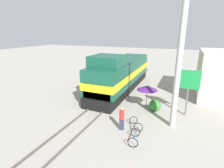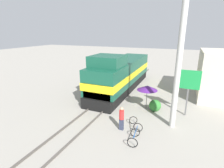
# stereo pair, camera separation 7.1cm
# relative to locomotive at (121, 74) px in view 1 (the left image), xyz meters

# --- Properties ---
(ground_plane) EXTENTS (120.00, 120.00, 0.00)m
(ground_plane) POSITION_rel_locomotive_xyz_m (0.00, -4.54, -1.94)
(ground_plane) COLOR gray
(rail_near) EXTENTS (0.08, 34.67, 0.15)m
(rail_near) POSITION_rel_locomotive_xyz_m (-0.72, -4.54, -1.86)
(rail_near) COLOR #4C4742
(rail_near) RESTS_ON ground_plane
(rail_far) EXTENTS (0.08, 34.67, 0.15)m
(rail_far) POSITION_rel_locomotive_xyz_m (0.72, -4.54, -1.86)
(rail_far) COLOR #4C4742
(rail_far) RESTS_ON ground_plane
(locomotive) EXTENTS (3.24, 13.86, 4.62)m
(locomotive) POSITION_rel_locomotive_xyz_m (0.00, 0.00, 0.00)
(locomotive) COLOR black
(locomotive) RESTS_ON ground_plane
(utility_pole) EXTENTS (1.80, 0.40, 10.98)m
(utility_pole) POSITION_rel_locomotive_xyz_m (6.47, -6.44, 3.61)
(utility_pole) COLOR #B2B2AD
(utility_pole) RESTS_ON ground_plane
(vendor_umbrella) EXTENTS (1.85, 1.85, 2.16)m
(vendor_umbrella) POSITION_rel_locomotive_xyz_m (3.98, -3.96, 0.01)
(vendor_umbrella) COLOR #4C4C4C
(vendor_umbrella) RESTS_ON ground_plane
(billboard_sign) EXTENTS (1.64, 0.12, 3.88)m
(billboard_sign) POSITION_rel_locomotive_xyz_m (7.34, -4.10, 0.89)
(billboard_sign) COLOR #595959
(billboard_sign) RESTS_ON ground_plane
(shrub_cluster) EXTENTS (1.05, 1.05, 1.05)m
(shrub_cluster) POSITION_rel_locomotive_xyz_m (4.83, -4.33, -1.41)
(shrub_cluster) COLOR #2D722D
(shrub_cluster) RESTS_ON ground_plane
(person_bystander) EXTENTS (0.34, 0.34, 1.77)m
(person_bystander) POSITION_rel_locomotive_xyz_m (3.15, -8.38, -0.98)
(person_bystander) COLOR #2D3347
(person_bystander) RESTS_ON ground_plane
(bicycle) EXTENTS (0.82, 1.96, 0.67)m
(bicycle) POSITION_rel_locomotive_xyz_m (4.39, -9.11, -1.59)
(bicycle) COLOR black
(bicycle) RESTS_ON ground_plane
(bicycle_spare) EXTENTS (1.21, 1.87, 0.63)m
(bicycle_spare) POSITION_rel_locomotive_xyz_m (4.02, -8.07, -1.61)
(bicycle_spare) COLOR black
(bicycle_spare) RESTS_ON ground_plane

